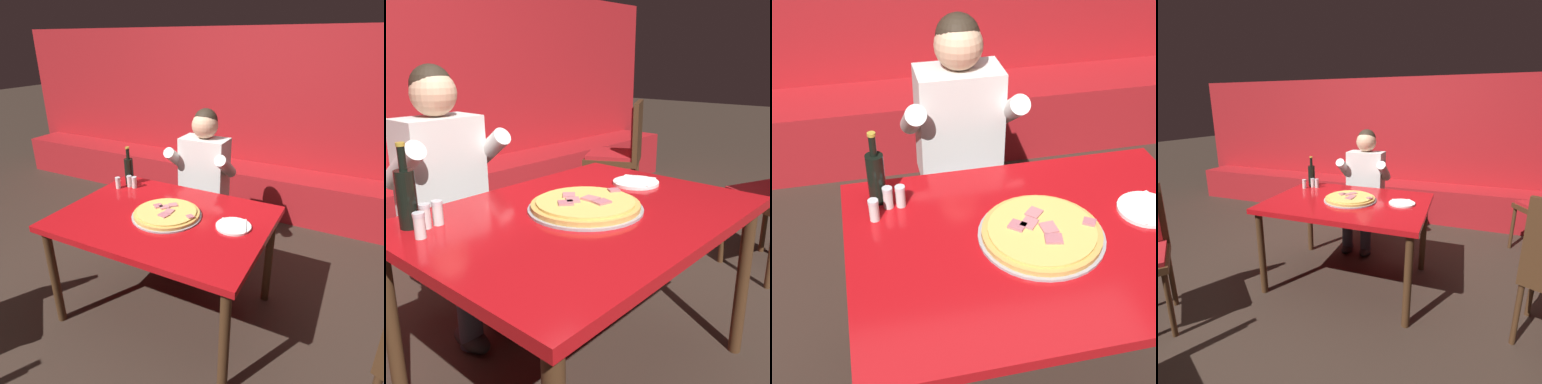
% 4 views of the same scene
% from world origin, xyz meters
% --- Properties ---
extents(ground_plane, '(24.00, 24.00, 0.00)m').
position_xyz_m(ground_plane, '(0.00, 0.00, 0.00)').
color(ground_plane, '#33261E').
extents(booth_wall_panel, '(6.80, 0.16, 1.90)m').
position_xyz_m(booth_wall_panel, '(0.00, 2.18, 0.95)').
color(booth_wall_panel, '#A3191E').
rests_on(booth_wall_panel, ground_plane).
extents(booth_bench, '(6.46, 0.48, 0.46)m').
position_xyz_m(booth_bench, '(0.00, 1.86, 0.23)').
color(booth_bench, '#A3191E').
rests_on(booth_bench, ground_plane).
extents(main_dining_table, '(1.30, 0.95, 0.74)m').
position_xyz_m(main_dining_table, '(0.00, 0.00, 0.67)').
color(main_dining_table, '#422816').
rests_on(main_dining_table, ground_plane).
extents(pizza, '(0.44, 0.44, 0.05)m').
position_xyz_m(pizza, '(0.02, 0.01, 0.76)').
color(pizza, '#9E9EA3').
rests_on(pizza, main_dining_table).
extents(plate_white_paper, '(0.21, 0.21, 0.02)m').
position_xyz_m(plate_white_paper, '(0.44, 0.06, 0.75)').
color(plate_white_paper, white).
rests_on(plate_white_paper, main_dining_table).
extents(beer_bottle, '(0.07, 0.07, 0.29)m').
position_xyz_m(beer_bottle, '(-0.51, 0.34, 0.85)').
color(beer_bottle, black).
rests_on(beer_bottle, main_dining_table).
extents(shaker_black_pepper, '(0.04, 0.04, 0.09)m').
position_xyz_m(shaker_black_pepper, '(-0.48, 0.29, 0.78)').
color(shaker_black_pepper, silver).
rests_on(shaker_black_pepper, main_dining_table).
extents(shaker_oregano, '(0.04, 0.04, 0.09)m').
position_xyz_m(shaker_oregano, '(-0.43, 0.29, 0.78)').
color(shaker_oregano, silver).
rests_on(shaker_oregano, main_dining_table).
extents(shaker_red_pepper_flakes, '(0.04, 0.04, 0.09)m').
position_xyz_m(shaker_red_pepper_flakes, '(-0.54, 0.23, 0.78)').
color(shaker_red_pepper_flakes, silver).
rests_on(shaker_red_pepper_flakes, main_dining_table).
extents(diner_seated_blue_shirt, '(0.53, 0.53, 1.27)m').
position_xyz_m(diner_seated_blue_shirt, '(-0.10, 0.73, 0.71)').
color(diner_seated_blue_shirt, black).
rests_on(diner_seated_blue_shirt, ground_plane).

